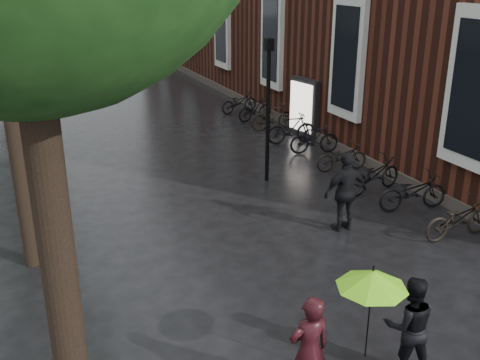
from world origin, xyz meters
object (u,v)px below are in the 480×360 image
parked_bicycles (321,144)px  lamp_post (268,97)px  person_black (409,326)px  person_burgundy (309,351)px  pedestrian_walking (346,192)px  ad_lightbox (304,108)px

parked_bicycles → lamp_post: 3.16m
person_black → parked_bicycles: person_black is taller
person_burgundy → person_black: bearing=-179.4°
person_black → parked_bicycles: (3.95, 8.84, -0.30)m
pedestrian_walking → lamp_post: (-0.20, 3.49, 1.43)m
person_burgundy → pedestrian_walking: bearing=-127.4°
parked_bicycles → lamp_post: bearing=-157.1°
pedestrian_walking → ad_lightbox: ad_lightbox is taller
person_burgundy → parked_bicycles: (5.58, 8.82, -0.35)m
pedestrian_walking → ad_lightbox: size_ratio=0.90×
person_black → pedestrian_walking: (1.81, 4.35, 0.14)m
person_black → parked_bicycles: size_ratio=0.12×
ad_lightbox → pedestrian_walking: bearing=-122.5°
pedestrian_walking → parked_bicycles: pedestrian_walking is taller
person_burgundy → parked_bicycles: person_burgundy is taller
ad_lightbox → parked_bicycles: bearing=-117.0°
person_black → ad_lightbox: ad_lightbox is taller
person_black → parked_bicycles: 9.68m
pedestrian_walking → lamp_post: lamp_post is taller
person_burgundy → ad_lightbox: (6.32, 11.19, 0.20)m
pedestrian_walking → ad_lightbox: (2.87, 6.85, 0.11)m
person_black → person_burgundy: bearing=23.2°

